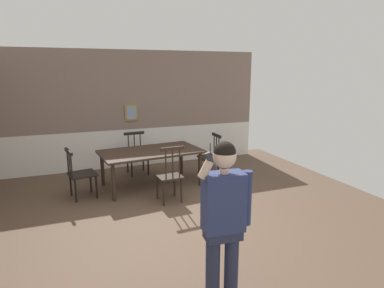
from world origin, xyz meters
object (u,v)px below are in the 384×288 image
(chair_at_table_head, at_px, (137,153))
(person_figure, at_px, (224,215))
(chair_opposite_corner, at_px, (170,175))
(chair_by_doorway, at_px, (210,156))
(dining_table, at_px, (151,154))
(chair_near_window, at_px, (80,173))

(chair_at_table_head, xyz_separation_m, person_figure, (-0.10, -4.53, 0.48))
(person_figure, bearing_deg, chair_opposite_corner, -91.39)
(chair_opposite_corner, height_order, person_figure, person_figure)
(chair_by_doorway, distance_m, chair_opposite_corner, 1.65)
(dining_table, xyz_separation_m, chair_at_table_head, (-0.10, 0.92, -0.19))
(chair_opposite_corner, distance_m, person_figure, 2.74)
(chair_opposite_corner, bearing_deg, person_figure, -99.67)
(chair_at_table_head, bearing_deg, dining_table, 91.99)
(chair_at_table_head, distance_m, person_figure, 4.56)
(chair_near_window, bearing_deg, chair_by_doorway, 84.51)
(chair_by_doorway, bearing_deg, person_figure, 157.60)
(dining_table, xyz_separation_m, chair_near_window, (-1.36, -0.15, -0.20))
(chair_near_window, relative_size, chair_opposite_corner, 0.89)
(chair_by_doorway, height_order, person_figure, person_figure)
(person_figure, bearing_deg, chair_near_window, -66.53)
(chair_near_window, xyz_separation_m, chair_opposite_corner, (1.46, -0.78, 0.03))
(dining_table, distance_m, person_figure, 3.62)
(chair_near_window, distance_m, chair_at_table_head, 1.66)
(person_figure, bearing_deg, chair_by_doorway, -107.66)
(chair_at_table_head, height_order, chair_opposite_corner, chair_opposite_corner)
(chair_near_window, bearing_deg, chair_opposite_corner, 50.33)
(chair_at_table_head, bearing_deg, chair_near_window, 36.37)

